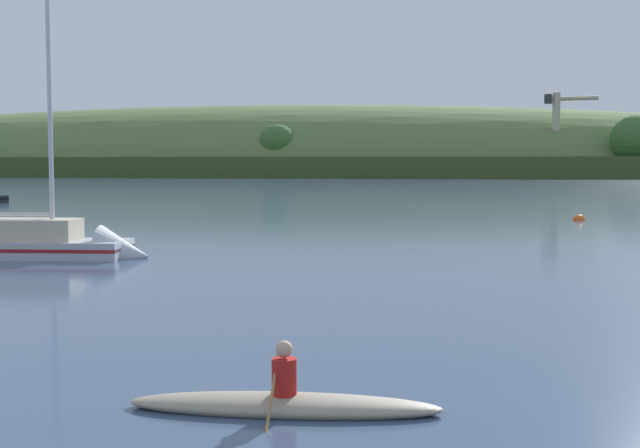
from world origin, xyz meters
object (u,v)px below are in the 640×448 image
at_px(canoe_with_paddler, 284,404).
at_px(sailboat_near_mooring, 55,251).
at_px(mooring_buoy_foreground, 579,220).
at_px(dockside_crane, 557,137).

bearing_deg(canoe_with_paddler, sailboat_near_mooring, -58.63).
height_order(sailboat_near_mooring, canoe_with_paddler, sailboat_near_mooring).
height_order(sailboat_near_mooring, mooring_buoy_foreground, sailboat_near_mooring).
bearing_deg(mooring_buoy_foreground, dockside_crane, 77.90).
distance_m(dockside_crane, canoe_with_paddler, 193.81).
relative_size(sailboat_near_mooring, mooring_buoy_foreground, 14.49).
bearing_deg(sailboat_near_mooring, mooring_buoy_foreground, 42.50).
xyz_separation_m(sailboat_near_mooring, mooring_buoy_foreground, (22.28, 19.75, -0.22)).
bearing_deg(mooring_buoy_foreground, sailboat_near_mooring, -138.44).
distance_m(sailboat_near_mooring, canoe_with_paddler, 19.35).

